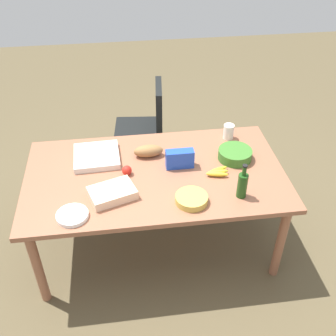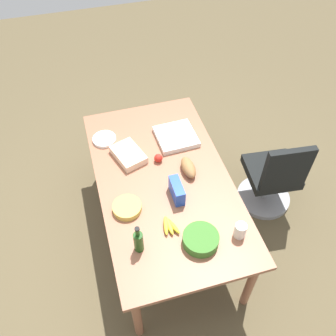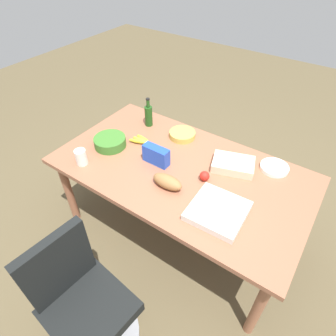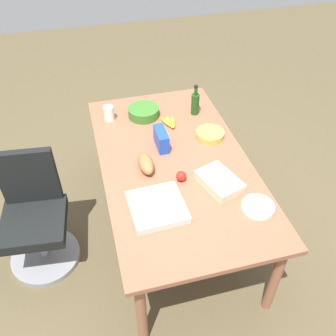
# 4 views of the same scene
# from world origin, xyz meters

# --- Properties ---
(ground_plane) EXTENTS (10.00, 10.00, 0.00)m
(ground_plane) POSITION_xyz_m (0.00, 0.00, 0.00)
(ground_plane) COLOR brown
(conference_table) EXTENTS (2.01, 1.12, 0.78)m
(conference_table) POSITION_xyz_m (0.00, 0.00, 0.71)
(conference_table) COLOR #965C42
(conference_table) RESTS_ON ground
(office_chair) EXTENTS (0.56, 0.56, 0.98)m
(office_chair) POSITION_xyz_m (-0.01, 1.12, 0.38)
(office_chair) COLOR gray
(office_chair) RESTS_ON ground
(pizza_box) EXTENTS (0.38, 0.38, 0.05)m
(pizza_box) POSITION_xyz_m (-0.45, 0.25, 0.80)
(pizza_box) COLOR silver
(pizza_box) RESTS_ON conference_table
(chip_bag_blue) EXTENTS (0.22, 0.08, 0.15)m
(chip_bag_blue) POSITION_xyz_m (0.20, 0.06, 0.85)
(chip_bag_blue) COLOR blue
(chip_bag_blue) RESTS_ON conference_table
(wine_bottle) EXTENTS (0.07, 0.07, 0.28)m
(wine_bottle) POSITION_xyz_m (0.59, -0.35, 0.89)
(wine_bottle) COLOR #1D4817
(wine_bottle) RESTS_ON conference_table
(salad_bowl) EXTENTS (0.34, 0.34, 0.08)m
(salad_bowl) POSITION_xyz_m (0.66, 0.10, 0.82)
(salad_bowl) COLOR #397128
(salad_bowl) RESTS_ON conference_table
(paper_plate_stack) EXTENTS (0.24, 0.24, 0.03)m
(paper_plate_stack) POSITION_xyz_m (-0.61, -0.41, 0.79)
(paper_plate_stack) COLOR white
(paper_plate_stack) RESTS_ON conference_table
(mayo_jar) EXTENTS (0.10, 0.10, 0.13)m
(mayo_jar) POSITION_xyz_m (0.69, 0.40, 0.85)
(mayo_jar) COLOR white
(mayo_jar) RESTS_ON conference_table
(sheet_cake) EXTENTS (0.37, 0.31, 0.07)m
(sheet_cake) POSITION_xyz_m (-0.34, -0.24, 0.81)
(sheet_cake) COLOR beige
(sheet_cake) RESTS_ON conference_table
(chip_bowl) EXTENTS (0.24, 0.24, 0.05)m
(chip_bowl) POSITION_xyz_m (0.22, -0.37, 0.81)
(chip_bowl) COLOR gold
(chip_bowl) RESTS_ON conference_table
(apple_red) EXTENTS (0.09, 0.09, 0.08)m
(apple_red) POSITION_xyz_m (-0.22, 0.01, 0.82)
(apple_red) COLOR red
(apple_red) RESTS_ON conference_table
(banana_bunch) EXTENTS (0.19, 0.13, 0.04)m
(banana_bunch) POSITION_xyz_m (0.48, -0.09, 0.80)
(banana_bunch) COLOR yellow
(banana_bunch) RESTS_ON conference_table
(bread_loaf) EXTENTS (0.24, 0.11, 0.10)m
(bread_loaf) POSITION_xyz_m (-0.03, 0.23, 0.83)
(bread_loaf) COLOR olive
(bread_loaf) RESTS_ON conference_table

